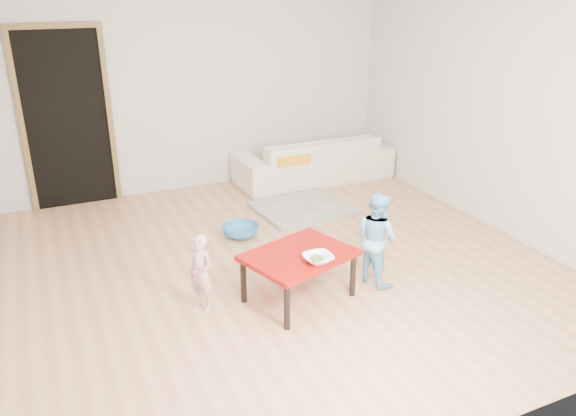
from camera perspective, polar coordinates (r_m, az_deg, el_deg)
floor at (r=5.44m, az=-0.88°, el=-5.64°), size 5.00×5.00×0.01m
back_wall at (r=7.28m, az=-9.05°, el=12.06°), size 5.00×0.02×2.60m
right_wall at (r=6.37m, az=20.42°, el=9.57°), size 0.02×5.00×2.60m
doorway at (r=7.07m, az=-21.54°, el=8.23°), size 1.02×0.08×2.11m
sofa at (r=7.60m, az=2.60°, el=5.02°), size 2.11×0.86×0.61m
cushion at (r=7.15m, az=-0.04°, el=5.26°), size 0.47×0.42×0.12m
red_table at (r=4.77m, az=1.10°, el=-6.93°), size 1.02×0.88×0.43m
bowl at (r=4.53m, az=3.09°, el=-5.16°), size 0.24×0.24×0.06m
broccoli at (r=4.53m, az=3.09°, el=-5.18°), size 0.12×0.12×0.06m
child_pink at (r=4.63m, az=-8.83°, el=-6.56°), size 0.26×0.29×0.66m
child_blue at (r=5.01m, az=8.99°, el=-3.03°), size 0.41×0.48×0.85m
basin at (r=5.99m, az=-4.82°, el=-2.33°), size 0.40×0.40×0.12m
blanket at (r=6.66m, az=1.46°, el=-0.04°), size 1.12×0.96×0.05m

